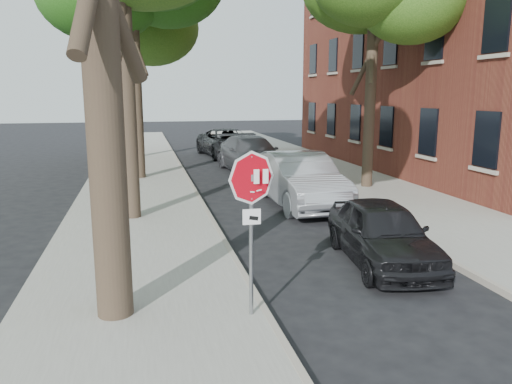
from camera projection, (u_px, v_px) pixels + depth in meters
ground at (293, 317)px, 8.10m from camera, size 120.00×120.00×0.00m
sidewalk_left at (137, 187)px, 19.01m from camera, size 4.00×55.00×0.12m
sidewalk_right at (345, 179)px, 20.89m from camera, size 4.00×55.00×0.12m
curb_left at (191, 185)px, 19.46m from camera, size 0.12×55.00×0.13m
curb_right at (299, 181)px, 20.43m from camera, size 0.12×55.00×0.13m
apartment_building at (495, 4)px, 23.10m from camera, size 12.20×20.20×15.30m
stop_sign at (251, 202)px, 7.55m from camera, size 0.76×0.34×2.61m
tree_far at (127, 23)px, 26.29m from camera, size 5.29×4.91×9.33m
car_a at (382, 233)px, 10.54m from camera, size 2.06×4.13×1.35m
car_b at (299, 180)px, 15.95m from camera, size 1.92×5.23×1.71m
car_c at (251, 154)px, 22.93m from camera, size 2.63×5.79×1.64m
car_d at (228, 143)px, 28.65m from camera, size 3.24×5.96×1.59m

